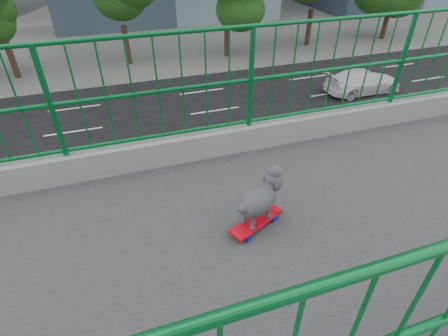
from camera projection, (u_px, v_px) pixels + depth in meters
name	position (u px, v px, depth m)	size (l,w,h in m)	color
road	(72.00, 162.00, 16.17)	(18.00, 90.00, 0.02)	black
street_trees	(76.00, 1.00, 23.71)	(5.30, 60.40, 7.26)	black
skateboard	(256.00, 222.00, 3.06)	(0.37, 0.56, 0.07)	red
poodle	(260.00, 198.00, 2.92)	(0.35, 0.50, 0.45)	#2B292E
car_3	(363.00, 81.00, 22.36)	(2.08, 5.12, 1.49)	white
car_6	(100.00, 193.00, 13.12)	(2.62, 5.67, 1.58)	black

